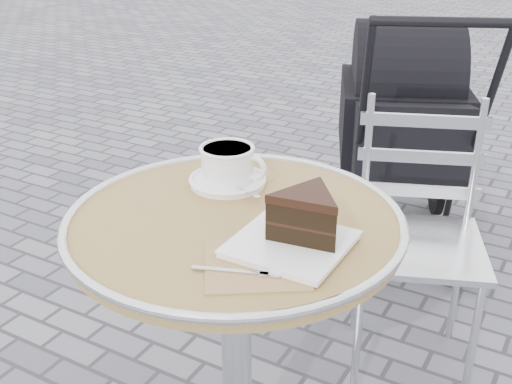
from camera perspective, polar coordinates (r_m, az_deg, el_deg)
The scene contains 5 objects.
cafe_table at distance 1.43m, azimuth -1.83°, elevation -8.20°, with size 0.72×0.72×0.74m.
cappuccino_set at distance 1.49m, azimuth -2.48°, elevation 2.17°, with size 0.20×0.18×0.09m.
cake_plate_set at distance 1.22m, azimuth 4.13°, elevation -2.69°, with size 0.28×0.35×0.11m.
bistro_chair at distance 1.95m, azimuth 14.24°, elevation -1.23°, with size 0.48×0.48×0.83m.
baby_stroller at distance 2.68m, azimuth 12.93°, elevation 5.10°, with size 0.80×1.08×1.03m.
Camera 1 is at (0.63, -1.02, 1.35)m, focal length 45.00 mm.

